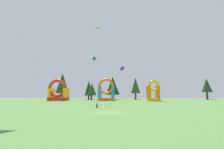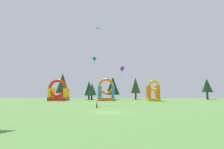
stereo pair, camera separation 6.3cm
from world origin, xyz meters
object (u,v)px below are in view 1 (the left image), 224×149
Objects in this scene: inflatable_orange_dome at (58,93)px; person_near_camera at (97,103)px; kite_purple_diamond at (123,69)px; inflatable_yellow_castle at (153,93)px; kite_green_parafoil at (97,28)px; kite_teal_diamond at (95,59)px; inflatable_red_slide at (106,92)px.

person_near_camera is at bearing -59.07° from inflatable_orange_dome.
kite_purple_diamond reaches higher than inflatable_yellow_castle.
person_near_camera is (1.97, -17.30, -20.46)m from kite_green_parafoil.
kite_teal_diamond is 20.42m from inflatable_red_slide.
inflatable_yellow_castle is at bearing 45.07° from kite_teal_diamond.
kite_teal_diamond is at bearing 59.71° from person_near_camera.
kite_teal_diamond is 0.52× the size of kite_green_parafoil.
kite_purple_diamond is 1.27× the size of inflatable_red_slide.
inflatable_yellow_castle is at bearing 51.15° from kite_purple_diamond.
kite_teal_diamond is 24.66m from inflatable_orange_dome.
inflatable_red_slide reaches higher than inflatable_yellow_castle.
kite_purple_diamond is 16.55m from person_near_camera.
kite_teal_diamond is at bearing -147.44° from kite_purple_diamond.
inflatable_red_slide is (-5.19, 14.41, -5.97)m from kite_purple_diamond.
inflatable_orange_dome is (-16.34, 27.27, 1.59)m from person_near_camera.
person_near_camera is at bearing -110.81° from kite_purple_diamond.
person_near_camera is (1.70, -9.20, -9.78)m from kite_teal_diamond.
inflatable_orange_dome is 31.94m from inflatable_yellow_castle.
kite_purple_diamond reaches higher than person_near_camera.
kite_teal_diamond is 8.35m from kite_purple_diamond.
kite_teal_diamond is 1.57× the size of inflatable_orange_dome.
kite_purple_diamond reaches higher than inflatable_orange_dome.
person_near_camera is 28.06m from inflatable_red_slide.
kite_teal_diamond is 13.53m from person_near_camera.
kite_teal_diamond is 1.19× the size of kite_purple_diamond.
kite_purple_diamond is 16.44m from inflatable_red_slide.
kite_green_parafoil reaches higher than inflatable_yellow_castle.
inflatable_red_slide is at bearing 109.82° from kite_purple_diamond.
inflatable_yellow_castle is (17.56, 9.23, -18.69)m from kite_green_parafoil.
kite_green_parafoil is (-7.13, 3.72, 12.54)m from kite_purple_diamond.
inflatable_orange_dome is (-14.65, 18.06, -8.19)m from kite_teal_diamond.
inflatable_yellow_castle is at bearing 18.83° from person_near_camera.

